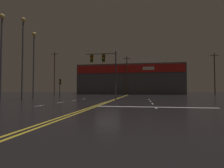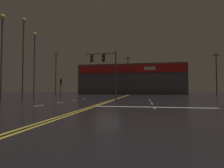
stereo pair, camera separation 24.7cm
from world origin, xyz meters
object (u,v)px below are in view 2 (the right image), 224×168
(streetlight_median_approach, at_px, (35,56))
(streetlight_near_right, at_px, (23,48))
(traffic_signal_corner_northwest, at_px, (61,84))
(streetlight_far_median, at_px, (2,46))
(traffic_signal_median, at_px, (104,63))

(streetlight_median_approach, bearing_deg, streetlight_near_right, -77.98)
(traffic_signal_corner_northwest, relative_size, streetlight_far_median, 0.33)
(streetlight_near_right, distance_m, streetlight_median_approach, 3.45)
(traffic_signal_corner_northwest, height_order, streetlight_median_approach, streetlight_median_approach)
(traffic_signal_median, relative_size, streetlight_far_median, 0.62)
(streetlight_far_median, bearing_deg, traffic_signal_corner_northwest, 83.32)
(traffic_signal_median, xyz_separation_m, streetlight_median_approach, (-10.87, 2.36, 1.66))
(streetlight_median_approach, distance_m, streetlight_far_median, 6.35)
(streetlight_median_approach, bearing_deg, traffic_signal_median, -12.23)
(traffic_signal_median, xyz_separation_m, streetlight_near_right, (-10.16, -0.99, 2.06))
(traffic_signal_median, bearing_deg, streetlight_near_right, -174.43)
(traffic_signal_median, height_order, traffic_signal_corner_northwest, traffic_signal_median)
(traffic_signal_corner_northwest, bearing_deg, streetlight_near_right, -96.72)
(traffic_signal_median, height_order, streetlight_median_approach, streetlight_median_approach)
(traffic_signal_median, xyz_separation_m, streetlight_far_median, (-10.50, -3.98, 1.61))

